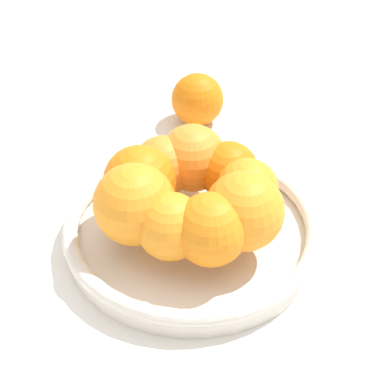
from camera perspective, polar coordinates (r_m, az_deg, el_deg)
ground_plane at (r=0.70m, az=0.00°, el=-4.43°), size 4.00×4.00×0.00m
fruit_bowl at (r=0.69m, az=0.00°, el=-3.41°), size 0.27×0.27×0.03m
orange_pile at (r=0.65m, az=-0.32°, el=-0.11°), size 0.19×0.19×0.08m
stray_orange at (r=0.87m, az=0.48°, el=8.23°), size 0.07×0.07×0.07m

